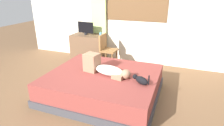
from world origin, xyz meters
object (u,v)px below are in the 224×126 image
object	(u,v)px
bed	(103,84)
tv_monitor	(86,28)
cup	(101,34)
desk	(89,48)
person_lying	(104,68)
chair_by_desk	(106,48)
cat	(141,80)

from	to	relation	value
bed	tv_monitor	size ratio (longest dim) A/B	4.26
cup	desk	bearing A→B (deg)	-173.18
desk	cup	xyz separation A→B (m)	(0.36, 0.04, 0.41)
desk	tv_monitor	world-z (taller)	tv_monitor
person_lying	chair_by_desk	bearing A→B (deg)	110.98
desk	chair_by_desk	world-z (taller)	chair_by_desk
person_lying	tv_monitor	world-z (taller)	tv_monitor
bed	tv_monitor	world-z (taller)	tv_monitor
bed	chair_by_desk	distance (m)	1.44
chair_by_desk	cup	bearing A→B (deg)	131.52
tv_monitor	cup	xyz separation A→B (m)	(0.43, 0.04, -0.14)
cat	bed	bearing A→B (deg)	168.27
bed	cup	distance (m)	1.94
desk	cup	size ratio (longest dim) A/B	10.49
desk	cup	world-z (taller)	cup
person_lying	desk	world-z (taller)	person_lying
bed	cup	xyz separation A→B (m)	(-0.79, 1.68, 0.56)
person_lying	cup	world-z (taller)	cup
desk	chair_by_desk	distance (m)	0.75
tv_monitor	desk	bearing A→B (deg)	0.00
bed	cat	size ratio (longest dim) A/B	6.47
desk	bed	bearing A→B (deg)	-54.78
cat	cup	xyz separation A→B (m)	(-1.54, 1.84, 0.27)
cat	desk	xyz separation A→B (m)	(-1.90, 1.79, -0.15)
cat	chair_by_desk	world-z (taller)	chair_by_desk
person_lying	cat	bearing A→B (deg)	-12.71
desk	chair_by_desk	bearing A→B (deg)	-24.64
bed	chair_by_desk	xyz separation A→B (m)	(-0.48, 1.33, 0.29)
cat	cup	distance (m)	2.41
bed	desk	bearing A→B (deg)	125.22
cup	chair_by_desk	xyz separation A→B (m)	(0.31, -0.35, -0.27)
bed	tv_monitor	xyz separation A→B (m)	(-1.22, 1.64, 0.70)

